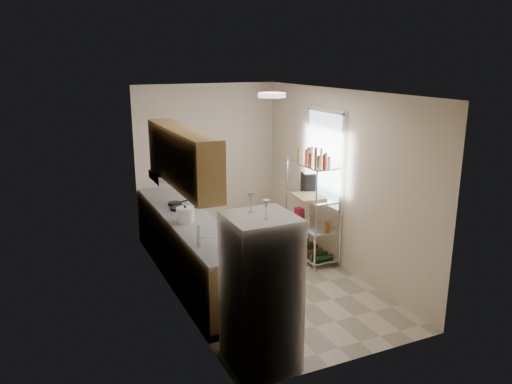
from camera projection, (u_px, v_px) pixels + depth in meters
room at (261, 189)px, 6.73m from camera, size 2.52×4.42×2.62m
counter_run at (188, 247)px, 6.97m from camera, size 0.63×3.51×0.90m
upper_cabinets at (182, 157)px, 6.26m from camera, size 0.33×2.20×0.72m
range_hood at (171, 176)px, 7.09m from camera, size 0.50×0.60×0.12m
window at (325, 159)px, 7.47m from camera, size 0.06×1.00×1.46m
bakers_rack at (313, 190)px, 7.45m from camera, size 0.45×0.90×1.73m
ceiling_dome at (272, 95)px, 6.14m from camera, size 0.34×0.34×0.05m
refrigerator at (261, 292)px, 4.91m from camera, size 0.65×0.65×1.57m
wine_glass_a at (266, 209)px, 4.60m from camera, size 0.06×0.06×0.18m
wine_glass_b at (251, 202)px, 4.80m from camera, size 0.07×0.07×0.20m
rice_cooker at (185, 215)px, 6.62m from camera, size 0.24×0.24×0.19m
frying_pan_large at (179, 208)px, 7.17m from camera, size 0.30×0.30×0.04m
frying_pan_small at (175, 204)px, 7.39m from camera, size 0.26×0.26×0.04m
cutting_board at (308, 197)px, 7.37m from camera, size 0.43×0.53×0.03m
espresso_machine at (308, 182)px, 7.69m from camera, size 0.24×0.30×0.31m
storage_bag at (299, 213)px, 7.85m from camera, size 0.11×0.15×0.17m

